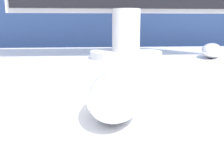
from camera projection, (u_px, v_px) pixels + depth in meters
partition_panel at (86, 78)px, 1.24m from camera, size 5.00×0.03×1.14m
computer_mouse_near at (115, 94)px, 0.28m from camera, size 0.08×0.14×0.05m
keyboard at (102, 73)px, 0.46m from camera, size 0.43×0.19×0.02m
computer_mouse_far at (212, 50)px, 0.75m from camera, size 0.11×0.14×0.04m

